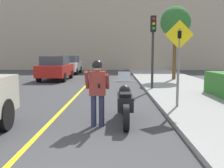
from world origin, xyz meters
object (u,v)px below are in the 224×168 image
(motorcycle, at_px, (125,103))
(street_tree, at_px, (175,23))
(crossing_sign, at_px, (179,55))
(parked_car_red, at_px, (56,68))
(parked_car_white, at_px, (69,65))
(traffic_light, at_px, (153,38))
(person_biker, at_px, (97,86))

(motorcycle, distance_m, street_tree, 11.54)
(crossing_sign, height_order, street_tree, street_tree)
(street_tree, relative_size, parked_car_red, 1.15)
(crossing_sign, relative_size, parked_car_white, 0.65)
(motorcycle, bearing_deg, traffic_light, 74.75)
(person_biker, bearing_deg, parked_car_white, 102.97)
(person_biker, bearing_deg, street_tree, 68.00)
(motorcycle, distance_m, parked_car_red, 11.72)
(traffic_light, xyz_separation_m, street_tree, (2.16, 4.73, 1.32))
(crossing_sign, relative_size, traffic_light, 0.78)
(motorcycle, xyz_separation_m, parked_car_white, (-4.60, 16.45, 0.35))
(motorcycle, bearing_deg, crossing_sign, 38.29)
(traffic_light, relative_size, parked_car_red, 0.84)
(motorcycle, relative_size, crossing_sign, 0.86)
(person_biker, relative_size, parked_car_white, 0.40)
(crossing_sign, relative_size, street_tree, 0.57)
(parked_car_white, bearing_deg, traffic_light, -60.33)
(crossing_sign, bearing_deg, street_tree, 77.79)
(motorcycle, height_order, street_tree, street_tree)
(parked_car_white, bearing_deg, crossing_sign, -67.14)
(motorcycle, xyz_separation_m, traffic_light, (1.54, 5.66, 2.07))
(motorcycle, relative_size, parked_car_red, 0.56)
(motorcycle, height_order, parked_car_white, parked_car_white)
(parked_car_red, relative_size, parked_car_white, 1.00)
(traffic_light, bearing_deg, person_biker, -110.03)
(person_biker, height_order, crossing_sign, crossing_sign)
(person_biker, distance_m, parked_car_white, 17.39)
(traffic_light, distance_m, street_tree, 5.37)
(motorcycle, xyz_separation_m, person_biker, (-0.70, -0.49, 0.51))
(motorcycle, distance_m, parked_car_white, 17.08)
(street_tree, bearing_deg, crossing_sign, -102.21)
(parked_car_white, bearing_deg, street_tree, -36.10)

